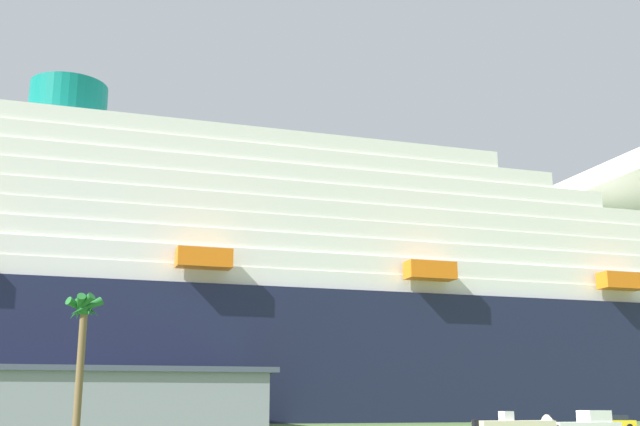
{
  "coord_description": "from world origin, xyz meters",
  "views": [
    {
      "loc": [
        -27.29,
        -69.34,
        2.61
      ],
      "look_at": [
        -2.6,
        37.79,
        29.04
      ],
      "focal_mm": 44.92,
      "sensor_mm": 36.0,
      "label": 1
    }
  ],
  "objects_px": {
    "pickup_truck": "(586,425)",
    "palm_tree": "(83,326)",
    "parked_car_yellow_taxi": "(612,422)",
    "cruise_ship": "(280,308)"
  },
  "relations": [
    {
      "from": "pickup_truck",
      "to": "cruise_ship",
      "type": "bearing_deg",
      "value": 98.27
    },
    {
      "from": "cruise_ship",
      "to": "pickup_truck",
      "type": "bearing_deg",
      "value": -81.73
    },
    {
      "from": "cruise_ship",
      "to": "parked_car_yellow_taxi",
      "type": "distance_m",
      "value": 63.83
    },
    {
      "from": "pickup_truck",
      "to": "palm_tree",
      "type": "bearing_deg",
      "value": 168.85
    },
    {
      "from": "pickup_truck",
      "to": "palm_tree",
      "type": "relative_size",
      "value": 0.51
    },
    {
      "from": "pickup_truck",
      "to": "parked_car_yellow_taxi",
      "type": "distance_m",
      "value": 25.75
    },
    {
      "from": "cruise_ship",
      "to": "parked_car_yellow_taxi",
      "type": "xyz_separation_m",
      "value": [
        26.47,
        -55.24,
        -17.93
      ]
    },
    {
      "from": "palm_tree",
      "to": "parked_car_yellow_taxi",
      "type": "relative_size",
      "value": 2.34
    },
    {
      "from": "cruise_ship",
      "to": "palm_tree",
      "type": "bearing_deg",
      "value": -112.42
    },
    {
      "from": "parked_car_yellow_taxi",
      "to": "cruise_ship",
      "type": "bearing_deg",
      "value": 115.6
    }
  ]
}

